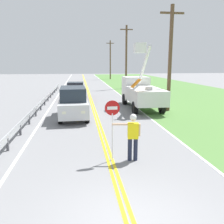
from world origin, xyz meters
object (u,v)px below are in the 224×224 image
flagger_worker (133,134)px  oncoming_sedan_second (76,91)px  oncoming_suv_nearest (73,103)px  utility_pole_far (110,59)px  utility_bucket_truck (141,91)px  utility_pole_near (170,57)px  utility_pole_mid (126,56)px  stop_sign_paddle (112,117)px

flagger_worker → oncoming_sedan_second: size_ratio=0.44×
oncoming_suv_nearest → utility_pole_far: bearing=79.3°
utility_bucket_truck → oncoming_sedan_second: (-5.46, 6.00, -0.58)m
utility_pole_near → utility_pole_far: bearing=89.5°
utility_pole_mid → utility_pole_far: (0.33, 21.00, -0.13)m
oncoming_sedan_second → utility_pole_mid: size_ratio=0.47×
stop_sign_paddle → utility_pole_mid: utility_pole_mid is taller
utility_bucket_truck → utility_pole_mid: size_ratio=0.76×
oncoming_sedan_second → utility_pole_far: bearing=76.1°
utility_bucket_truck → oncoming_sedan_second: bearing=132.3°
oncoming_sedan_second → utility_pole_near: bearing=-46.5°
flagger_worker → oncoming_sedan_second: (-2.37, 16.97, -0.21)m
oncoming_sedan_second → utility_pole_far: 31.82m
oncoming_suv_nearest → utility_pole_mid: utility_pole_mid is taller
stop_sign_paddle → utility_pole_mid: bearing=78.0°
utility_bucket_truck → utility_pole_near: 3.64m
utility_pole_near → flagger_worker: bearing=-117.7°
utility_bucket_truck → utility_pole_far: (2.11, 36.68, 3.11)m
utility_bucket_truck → utility_pole_far: bearing=86.7°
oncoming_sedan_second → stop_sign_paddle: bearing=-84.6°
oncoming_suv_nearest → oncoming_sedan_second: 9.33m
oncoming_sedan_second → utility_pole_mid: 12.68m
flagger_worker → oncoming_suv_nearest: (-2.39, 7.65, 0.01)m
oncoming_suv_nearest → stop_sign_paddle: bearing=-77.8°
utility_bucket_truck → oncoming_suv_nearest: utility_bucket_truck is taller
stop_sign_paddle → utility_pole_mid: (5.63, 26.56, 2.94)m
stop_sign_paddle → oncoming_sedan_second: (-1.61, 16.87, -0.88)m
oncoming_sedan_second → flagger_worker: bearing=-82.1°
flagger_worker → oncoming_sedan_second: flagger_worker is taller
stop_sign_paddle → utility_pole_far: 48.01m
oncoming_sedan_second → oncoming_suv_nearest: bearing=-90.2°
stop_sign_paddle → utility_bucket_truck: utility_bucket_truck is taller
utility_pole_near → utility_pole_mid: bearing=90.1°
flagger_worker → utility_pole_mid: (4.87, 26.66, 3.61)m
utility_bucket_truck → utility_pole_near: utility_pole_near is taller
stop_sign_paddle → utility_pole_far: utility_pole_far is taller
utility_pole_mid → utility_pole_far: utility_pole_mid is taller
utility_pole_far → utility_bucket_truck: bearing=-93.3°
stop_sign_paddle → utility_pole_near: 11.08m
oncoming_suv_nearest → utility_pole_far: utility_pole_far is taller
oncoming_suv_nearest → oncoming_sedan_second: oncoming_suv_nearest is taller
oncoming_suv_nearest → utility_pole_near: (7.28, 1.68, 3.05)m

